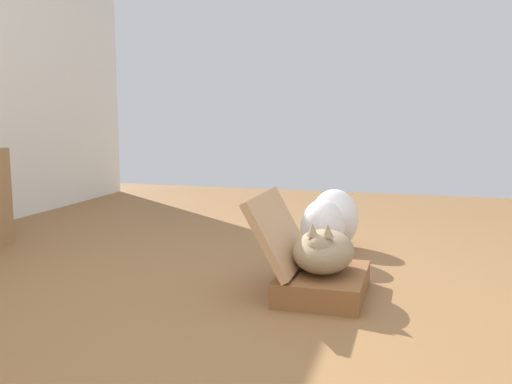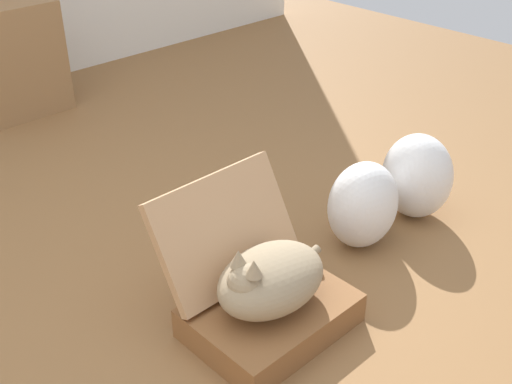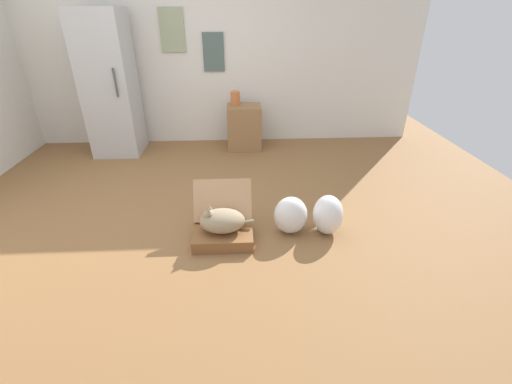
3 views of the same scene
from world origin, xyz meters
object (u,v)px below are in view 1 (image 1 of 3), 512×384
Objects in this scene: cat at (323,251)px; plastic_bag_white at (322,230)px; plastic_bag_clear at (334,218)px; suitcase_base at (323,283)px.

cat is 1.33× the size of plastic_bag_white.
plastic_bag_clear reaches higher than plastic_bag_white.
plastic_bag_clear is (0.96, 0.09, -0.03)m from cat.
plastic_bag_white is 0.34m from plastic_bag_clear.
suitcase_base is at bearing -169.99° from plastic_bag_white.
plastic_bag_clear is (0.95, 0.09, 0.13)m from suitcase_base.
plastic_bag_clear reaches higher than suitcase_base.
plastic_bag_white is at bearing 176.53° from plastic_bag_clear.
cat is (-0.01, 0.00, 0.16)m from suitcase_base.
cat is at bearing 177.60° from suitcase_base.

